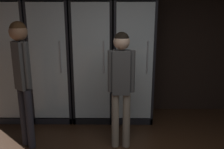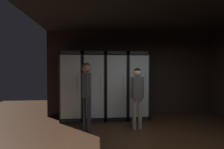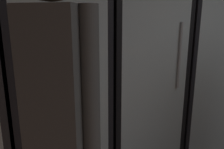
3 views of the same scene
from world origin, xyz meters
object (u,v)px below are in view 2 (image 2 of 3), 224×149
Objects in this scene: shopper_near at (87,87)px; cooler_right at (136,86)px; cooler_far_left at (73,86)px; cooler_left at (94,86)px; cooler_center at (115,86)px; shopper_far at (137,91)px.

cooler_right is at bearing 34.13° from shopper_near.
cooler_far_left is 0.67m from cooler_left.
cooler_left is 1.00× the size of cooler_center.
cooler_left is 1.32× the size of shopper_far.
cooler_center is (0.67, 0.00, -0.00)m from cooler_left.
cooler_far_left is 1.00× the size of cooler_left.
cooler_center is at bearing 0.06° from cooler_left.
cooler_far_left is 1.34m from cooler_center.
cooler_far_left and cooler_right have the same top height.
cooler_right reaches higher than shopper_near.
cooler_right is 1.83m from shopper_near.
shopper_far is at bearing -66.27° from cooler_center.
cooler_left and cooler_center have the same top height.
cooler_center is at bearing 0.16° from cooler_far_left.
shopper_far is at bearing 0.16° from shopper_near.
shopper_far is (0.45, -1.02, -0.02)m from cooler_center.
shopper_near is at bearing -129.32° from cooler_center.
cooler_far_left is 1.00× the size of cooler_center.
cooler_center reaches higher than shopper_near.
cooler_left is 1.00× the size of cooler_right.
cooler_left is 1.22× the size of shopper_near.
cooler_right is 1.05m from shopper_far.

